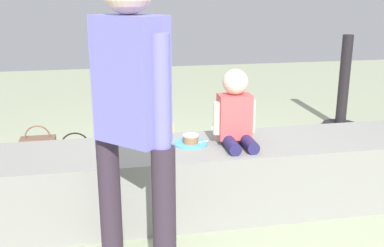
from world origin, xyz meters
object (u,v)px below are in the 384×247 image
at_px(child_seated, 236,112).
at_px(adult_standing, 132,101).
at_px(cake_box_white, 142,162).
at_px(handbag_black_leather, 76,160).
at_px(gift_bag, 164,137).
at_px(cake_plate, 191,141).
at_px(party_cup_red, 273,133).
at_px(water_bottle_near_gift, 214,136).
at_px(handbag_brown_canvas, 39,151).
at_px(water_bottle_far_side, 50,177).

relative_size(child_seated, adult_standing, 0.31).
bearing_deg(cake_box_white, handbag_black_leather, -179.94).
xyz_separation_m(gift_bag, cake_box_white, (-0.24, -0.43, -0.06)).
bearing_deg(cake_plate, child_seated, -11.36).
distance_m(party_cup_red, handbag_black_leather, 1.97).
bearing_deg(water_bottle_near_gift, party_cup_red, 12.74).
bearing_deg(handbag_black_leather, handbag_brown_canvas, 142.39).
distance_m(gift_bag, handbag_black_leather, 0.87).
relative_size(cake_plate, water_bottle_far_side, 1.07).
xyz_separation_m(handbag_black_leather, handbag_brown_canvas, (-0.31, 0.24, 0.01)).
bearing_deg(cake_box_white, gift_bag, 60.96).
height_order(handbag_black_leather, handbag_brown_canvas, handbag_brown_canvas).
bearing_deg(water_bottle_far_side, water_bottle_near_gift, 26.09).
height_order(child_seated, handbag_black_leather, child_seated).
height_order(adult_standing, party_cup_red, adult_standing).
bearing_deg(cake_box_white, water_bottle_far_side, -160.97).
height_order(cake_plate, handbag_brown_canvas, cake_plate).
relative_size(water_bottle_far_side, cake_box_white, 0.67).
relative_size(adult_standing, handbag_brown_canvas, 4.30).
height_order(adult_standing, cake_box_white, adult_standing).
bearing_deg(cake_box_white, party_cup_red, 23.77).
relative_size(gift_bag, handbag_black_leather, 0.83).
bearing_deg(adult_standing, gift_bag, 78.21).
xyz_separation_m(party_cup_red, handbag_brown_canvas, (-2.18, -0.36, 0.09)).
xyz_separation_m(water_bottle_far_side, handbag_black_leather, (0.18, 0.24, 0.03)).
relative_size(water_bottle_near_gift, handbag_black_leather, 0.65).
height_order(water_bottle_far_side, handbag_brown_canvas, handbag_brown_canvas).
bearing_deg(adult_standing, party_cup_red, 53.71).
relative_size(gift_bag, handbag_brown_canvas, 0.81).
distance_m(water_bottle_near_gift, water_bottle_far_side, 1.58).
bearing_deg(handbag_black_leather, water_bottle_near_gift, 20.15).
relative_size(party_cup_red, cake_box_white, 0.30).
xyz_separation_m(gift_bag, water_bottle_far_side, (-0.94, -0.67, -0.03)).
distance_m(child_seated, handbag_brown_canvas, 1.79).
bearing_deg(cake_plate, handbag_brown_canvas, 137.54).
distance_m(child_seated, cake_box_white, 1.14).
distance_m(adult_standing, water_bottle_near_gift, 2.26).
relative_size(cake_plate, handbag_brown_canvas, 0.63).
bearing_deg(child_seated, handbag_black_leather, 142.46).
bearing_deg(cake_plate, cake_box_white, 108.78).
bearing_deg(party_cup_red, adult_standing, -126.29).
height_order(cake_plate, handbag_black_leather, cake_plate).
xyz_separation_m(cake_plate, handbag_black_leather, (-0.77, 0.75, -0.35)).
xyz_separation_m(child_seated, adult_standing, (-0.69, -0.65, 0.26)).
xyz_separation_m(cake_plate, handbag_brown_canvas, (-1.08, 0.99, -0.34)).
xyz_separation_m(cake_plate, party_cup_red, (1.10, 1.35, -0.43)).
xyz_separation_m(cake_plate, gift_bag, (-0.02, 1.18, -0.35)).
distance_m(cake_plate, cake_box_white, 0.89).
distance_m(adult_standing, handbag_black_leather, 1.70).
height_order(child_seated, adult_standing, adult_standing).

